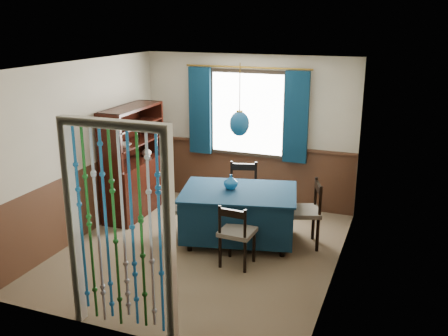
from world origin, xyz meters
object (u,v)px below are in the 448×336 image
at_px(vase_table, 231,182).
at_px(sideboard, 134,177).
at_px(dining_table, 239,212).
at_px(chair_right, 305,212).
at_px(bowl_shelf, 124,145).
at_px(vase_sideboard, 147,151).
at_px(chair_far, 243,192).
at_px(pendant_lamp, 239,123).
at_px(chair_near, 236,233).
at_px(chair_left, 177,208).

bearing_deg(vase_table, sideboard, 167.76).
bearing_deg(dining_table, chair_right, 0.35).
height_order(bowl_shelf, vase_sideboard, bowl_shelf).
height_order(dining_table, chair_far, chair_far).
bearing_deg(vase_sideboard, dining_table, -22.32).
bearing_deg(chair_far, pendant_lamp, 88.71).
distance_m(dining_table, vase_table, 0.44).
bearing_deg(vase_table, chair_far, 93.91).
height_order(chair_right, vase_sideboard, vase_sideboard).
distance_m(chair_far, sideboard, 1.78).
bearing_deg(chair_near, dining_table, 110.17).
height_order(chair_near, vase_sideboard, vase_sideboard).
bearing_deg(sideboard, vase_table, -13.14).
distance_m(chair_right, sideboard, 2.84).
height_order(chair_right, pendant_lamp, pendant_lamp).
xyz_separation_m(vase_table, bowl_shelf, (-1.74, 0.06, 0.36)).
xyz_separation_m(dining_table, chair_left, (-0.88, -0.16, -0.00)).
height_order(chair_left, chair_right, chair_right).
bearing_deg(vase_table, dining_table, -18.67).
bearing_deg(dining_table, pendant_lamp, -166.58).
bearing_deg(chair_far, dining_table, 88.71).
bearing_deg(bowl_shelf, chair_left, -15.07).
height_order(chair_near, chair_right, chair_right).
relative_size(dining_table, pendant_lamp, 1.86).
xyz_separation_m(chair_right, bowl_shelf, (-2.77, -0.11, 0.72)).
height_order(chair_right, bowl_shelf, bowl_shelf).
height_order(sideboard, vase_sideboard, sideboard).
bearing_deg(sideboard, chair_left, -30.39).
height_order(chair_left, sideboard, sideboard).
relative_size(bowl_shelf, vase_sideboard, 1.26).
relative_size(vase_table, vase_sideboard, 1.03).
height_order(dining_table, pendant_lamp, pendant_lamp).
distance_m(sideboard, pendant_lamp, 2.27).
bearing_deg(pendant_lamp, vase_sideboard, 157.68).
xyz_separation_m(vase_table, vase_sideboard, (-1.74, 0.72, 0.11)).
distance_m(chair_far, vase_sideboard, 1.76).
xyz_separation_m(chair_right, pendant_lamp, (-0.90, -0.22, 1.21)).
bearing_deg(chair_right, vase_table, 79.38).
distance_m(chair_far, pendant_lamp, 1.42).
bearing_deg(chair_near, pendant_lamp, 110.17).
distance_m(chair_right, vase_table, 1.11).
bearing_deg(bowl_shelf, vase_sideboard, 90.00).
xyz_separation_m(chair_left, vase_sideboard, (-0.99, 0.93, 0.52)).
bearing_deg(chair_right, sideboard, 65.63).
height_order(pendant_lamp, bowl_shelf, pendant_lamp).
xyz_separation_m(chair_far, sideboard, (-1.75, -0.28, 0.11)).
distance_m(chair_near, chair_right, 1.14).
height_order(chair_near, chair_far, chair_far).
distance_m(dining_table, bowl_shelf, 2.03).
distance_m(dining_table, pendant_lamp, 1.27).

